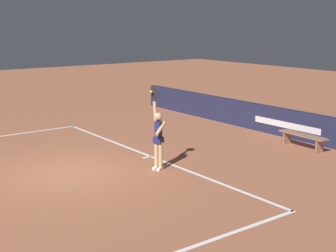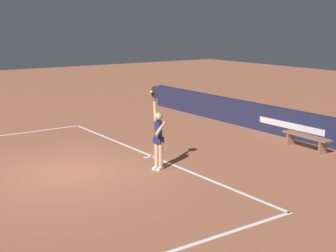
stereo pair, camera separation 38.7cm
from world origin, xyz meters
name	(u,v)px [view 1 (the left image)]	position (x,y,z in m)	size (l,w,h in m)	color
ground_plane	(67,173)	(0.00, 0.00, 0.00)	(60.00, 60.00, 0.00)	#9F5B3F
court_lines	(63,174)	(0.00, -0.13, 0.00)	(10.84, 5.89, 0.00)	white
back_wall	(270,120)	(0.00, 8.06, 0.49)	(15.01, 0.27, 0.99)	#202342
tennis_player	(158,136)	(1.19, 2.17, 0.95)	(0.49, 0.45, 2.32)	tan
tennis_ball	(151,92)	(1.09, 2.03, 2.16)	(0.07, 0.07, 0.07)	#CEDA33
courtside_bench_near	(303,137)	(2.13, 7.21, 0.36)	(1.79, 0.47, 0.47)	#92654D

